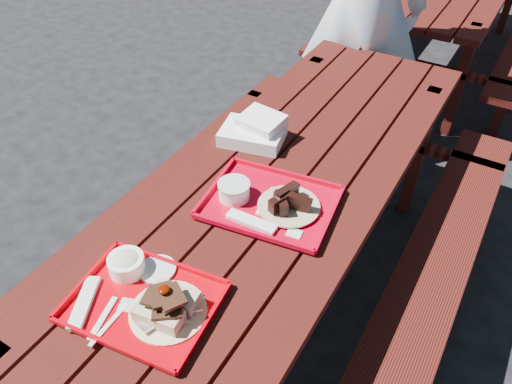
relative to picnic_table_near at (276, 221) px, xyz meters
The scene contains 6 objects.
ground 0.56m from the picnic_table_near, ahead, with size 60.00×60.00×0.00m, color black.
picnic_table_near is the anchor object (origin of this frame).
near_tray 0.67m from the picnic_table_near, 96.06° to the right, with size 0.43×0.36×0.13m.
far_tray 0.25m from the picnic_table_near, 76.76° to the right, with size 0.47×0.39×0.07m.
white_cloth 0.37m from the picnic_table_near, 136.91° to the left, with size 0.28×0.23×0.10m.
person 1.42m from the picnic_table_near, 99.19° to the left, with size 0.67×0.44×1.83m, color #C0E1FC.
Camera 1 is at (0.63, -1.22, 1.89)m, focal length 35.00 mm.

